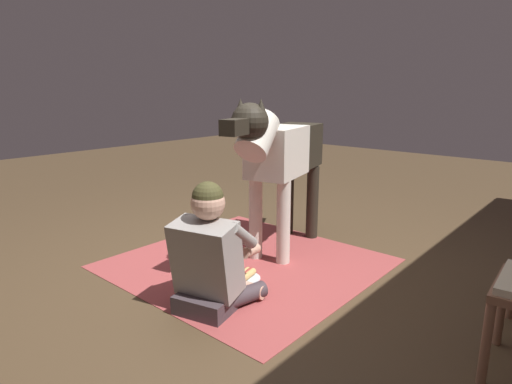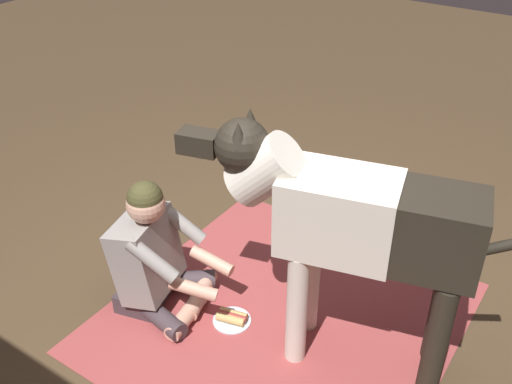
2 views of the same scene
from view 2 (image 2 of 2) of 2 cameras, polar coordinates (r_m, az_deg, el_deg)
ground_plane at (r=3.55m, az=0.83°, el=-10.57°), size 14.01×14.01×0.00m
area_rug at (r=3.46m, az=2.58°, el=-11.91°), size 1.82×1.87×0.01m
person_sitting_on_floor at (r=3.37m, az=-9.74°, el=-6.27°), size 0.70×0.58×0.83m
large_dog at (r=2.77m, az=9.17°, el=-2.95°), size 1.60×0.57×1.30m
hot_dog_on_plate at (r=3.42m, az=-2.34°, el=-12.05°), size 0.22×0.22×0.06m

